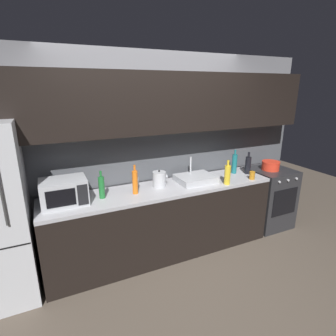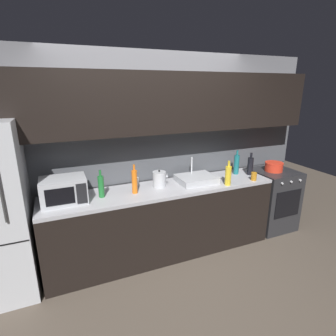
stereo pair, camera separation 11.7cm
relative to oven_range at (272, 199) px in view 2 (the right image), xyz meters
name	(u,v)px [view 2 (the right image)]	position (x,y,z in m)	size (l,w,h in m)	color
ground_plane	(197,299)	(-1.77, -0.90, -0.45)	(10.00, 10.00, 0.00)	#4C4238
back_wall	(154,131)	(-1.77, 0.30, 1.10)	(4.60, 0.44, 2.50)	slate
counter_run	(164,221)	(-1.77, 0.00, 0.00)	(2.86, 0.60, 0.90)	black
oven_range	(272,199)	(0.00, 0.00, 0.00)	(0.60, 0.62, 0.90)	#232326
microwave	(64,190)	(-2.90, 0.02, 0.58)	(0.46, 0.35, 0.27)	#A8AAAF
sink_basin	(196,179)	(-1.30, 0.03, 0.49)	(0.48, 0.38, 0.30)	#ADAFB5
kettle	(159,179)	(-1.80, 0.06, 0.55)	(0.20, 0.16, 0.21)	#B7BABF
wine_bottle_dark	(250,166)	(-0.46, 0.01, 0.58)	(0.08, 0.08, 0.31)	black
wine_bottle_orange	(135,181)	(-2.14, -0.03, 0.59)	(0.06, 0.06, 0.34)	orange
wine_bottle_yellow	(228,175)	(-0.99, -0.22, 0.58)	(0.08, 0.08, 0.31)	gold
wine_bottle_teal	(236,164)	(-0.62, 0.11, 0.59)	(0.07, 0.07, 0.34)	#19666B
wine_bottle_green	(101,186)	(-2.51, 0.01, 0.58)	(0.07, 0.07, 0.31)	#1E6B2D
mug_white	(136,181)	(-2.05, 0.22, 0.50)	(0.07, 0.07, 0.10)	silver
mug_amber	(254,176)	(-0.57, -0.21, 0.50)	(0.07, 0.07, 0.11)	#B27019
cooking_pot	(274,167)	(-0.03, 0.00, 0.52)	(0.26, 0.26, 0.13)	red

